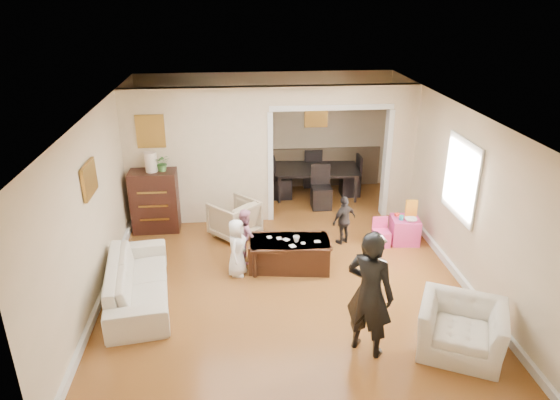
{
  "coord_description": "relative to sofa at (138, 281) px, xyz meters",
  "views": [
    {
      "loc": [
        -0.71,
        -7.3,
        4.23
      ],
      "look_at": [
        0.0,
        0.2,
        1.05
      ],
      "focal_mm": 32.33,
      "sensor_mm": 36.0,
      "label": 1
    }
  ],
  "objects": [
    {
      "name": "cyan_cup",
      "position": [
        4.35,
        1.36,
        0.19
      ],
      "size": [
        0.08,
        0.08,
        0.08
      ],
      "primitive_type": "cylinder",
      "color": "#22ABA0",
      "rests_on": "play_table"
    },
    {
      "name": "window_pane",
      "position": [
        4.9,
        0.46,
        1.24
      ],
      "size": [
        0.03,
        0.95,
        1.1
      ],
      "primitive_type": "cube",
      "color": "white",
      "rests_on": "ground"
    },
    {
      "name": "adult_person",
      "position": [
        3.02,
        -1.42,
        0.53
      ],
      "size": [
        0.72,
        0.7,
        1.67
      ],
      "primitive_type": "imported",
      "rotation": [
        0.0,
        0.0,
        2.45
      ],
      "color": "black",
      "rests_on": "ground"
    },
    {
      "name": "potted_plant",
      "position": [
        0.16,
        2.34,
        1.02
      ],
      "size": [
        0.28,
        0.24,
        0.31
      ],
      "primitive_type": "imported",
      "color": "#447735",
      "rests_on": "dresser"
    },
    {
      "name": "partition_header",
      "position": [
        3.27,
        2.66,
        2.12
      ],
      "size": [
        2.22,
        0.18,
        0.35
      ],
      "primitive_type": "cube",
      "color": "beige",
      "rests_on": "partition_right"
    },
    {
      "name": "play_table",
      "position": [
        4.45,
        1.41,
        -0.08
      ],
      "size": [
        0.53,
        0.53,
        0.46
      ],
      "primitive_type": "cube",
      "rotation": [
        0.0,
        0.0,
        -0.11
      ],
      "color": "#DD3A8A",
      "rests_on": "ground"
    },
    {
      "name": "dining_table",
      "position": [
        3.22,
        3.71,
        0.01
      ],
      "size": [
        1.88,
        1.15,
        0.63
      ],
      "primitive_type": "imported",
      "rotation": [
        0.0,
        0.0,
        -0.08
      ],
      "color": "black",
      "rests_on": "ground"
    },
    {
      "name": "armchair_front",
      "position": [
        4.19,
        -1.54,
        0.02
      ],
      "size": [
        1.3,
        1.24,
        0.66
      ],
      "primitive_type": "imported",
      "rotation": [
        0.0,
        0.0,
        -0.46
      ],
      "color": "silver",
      "rests_on": "ground"
    },
    {
      "name": "child_kneel_b",
      "position": [
        1.6,
        1.02,
        0.15
      ],
      "size": [
        0.44,
        0.51,
        0.92
      ],
      "primitive_type": "imported",
      "rotation": [
        0.0,
        0.0,
        1.78
      ],
      "color": "pink",
      "rests_on": "ground"
    },
    {
      "name": "armchair_back",
      "position": [
        1.42,
        1.93,
        0.04
      ],
      "size": [
        1.05,
        1.06,
        0.69
      ],
      "primitive_type": "imported",
      "rotation": [
        0.0,
        0.0,
        3.88
      ],
      "color": "tan",
      "rests_on": "ground"
    },
    {
      "name": "child_toddler",
      "position": [
        3.35,
        1.47,
        0.14
      ],
      "size": [
        0.56,
        0.46,
        0.89
      ],
      "primitive_type": "imported",
      "rotation": [
        0.0,
        0.0,
        -2.58
      ],
      "color": "black",
      "rests_on": "ground"
    },
    {
      "name": "child_kneel_a",
      "position": [
        1.45,
        0.57,
        0.17
      ],
      "size": [
        0.43,
        0.53,
        0.95
      ],
      "primitive_type": "imported",
      "rotation": [
        0.0,
        0.0,
        1.26
      ],
      "color": "white",
      "rests_on": "ground"
    },
    {
      "name": "sofa",
      "position": [
        0.0,
        0.0,
        0.0
      ],
      "size": [
        1.1,
        2.19,
        0.61
      ],
      "primitive_type": "imported",
      "rotation": [
        0.0,
        0.0,
        1.71
      ],
      "color": "silver",
      "rests_on": "ground"
    },
    {
      "name": "partition_left",
      "position": [
        0.8,
        2.66,
        0.99
      ],
      "size": [
        2.75,
        0.18,
        2.6
      ],
      "primitive_type": "cube",
      "color": "beige",
      "rests_on": "ground"
    },
    {
      "name": "cereal_box",
      "position": [
        4.57,
        1.51,
        0.3
      ],
      "size": [
        0.21,
        0.09,
        0.3
      ],
      "primitive_type": "cube",
      "rotation": [
        0.0,
        0.0,
        -0.11
      ],
      "color": "yellow",
      "rests_on": "play_table"
    },
    {
      "name": "play_bowl",
      "position": [
        4.5,
        1.29,
        0.18
      ],
      "size": [
        0.23,
        0.23,
        0.05
      ],
      "primitive_type": "imported",
      "rotation": [
        0.0,
        0.0,
        -0.11
      ],
      "color": "silver",
      "rests_on": "play_table"
    },
    {
      "name": "table_lamp",
      "position": [
        -0.04,
        2.34,
        1.04
      ],
      "size": [
        0.22,
        0.22,
        0.36
      ],
      "primitive_type": "cylinder",
      "color": "beige",
      "rests_on": "dresser"
    },
    {
      "name": "partition_right",
      "position": [
        4.65,
        2.66,
        0.99
      ],
      "size": [
        0.55,
        0.18,
        2.6
      ],
      "primitive_type": "cube",
      "color": "beige",
      "rests_on": "ground"
    },
    {
      "name": "framed_art_partition",
      "position": [
        -0.03,
        2.56,
        1.54
      ],
      "size": [
        0.45,
        0.03,
        0.55
      ],
      "primitive_type": "cube",
      "color": "brown",
      "rests_on": "partition_left"
    },
    {
      "name": "craft_papers",
      "position": [
        2.32,
        0.69,
        0.18
      ],
      "size": [
        0.85,
        0.46,
        0.0
      ],
      "color": "white",
      "rests_on": "coffee_table"
    },
    {
      "name": "coffee_cup",
      "position": [
        2.4,
        0.67,
        0.22
      ],
      "size": [
        0.12,
        0.12,
        0.1
      ],
      "primitive_type": "imported",
      "rotation": [
        0.0,
        0.0,
        -0.14
      ],
      "color": "silver",
      "rests_on": "coffee_table"
    },
    {
      "name": "toy_block",
      "position": [
        4.33,
        1.53,
        0.18
      ],
      "size": [
        0.09,
        0.08,
        0.05
      ],
      "primitive_type": "cube",
      "rotation": [
        0.0,
        0.0,
        0.24
      ],
      "color": "red",
      "rests_on": "play_table"
    },
    {
      "name": "dresser",
      "position": [
        -0.04,
        2.34,
        0.28
      ],
      "size": [
        0.85,
        0.48,
        1.17
      ],
      "primitive_type": "cube",
      "color": "black",
      "rests_on": "ground"
    },
    {
      "name": "framed_art_sofa_wall",
      "position": [
        -0.54,
        0.26,
        1.49
      ],
      "size": [
        0.03,
        0.55,
        0.4
      ],
      "primitive_type": "cube",
      "color": "brown"
    },
    {
      "name": "floor",
      "position": [
        2.17,
        0.86,
        -0.31
      ],
      "size": [
        7.0,
        7.0,
        0.0
      ],
      "primitive_type": "plane",
      "color": "#945626",
      "rests_on": "ground"
    },
    {
      "name": "coffee_table",
      "position": [
        2.3,
        0.72,
        -0.07
      ],
      "size": [
        1.36,
        0.81,
        0.48
      ],
      "primitive_type": "cube",
      "rotation": [
        0.0,
        0.0,
        -0.14
      ],
      "color": "#331910",
      "rests_on": "ground"
    },
    {
      "name": "framed_art_alcove",
      "position": [
        3.27,
        4.3,
        1.39
      ],
      "size": [
        0.45,
        0.03,
        0.55
      ],
      "primitive_type": "cube",
      "color": "brown"
    }
  ]
}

